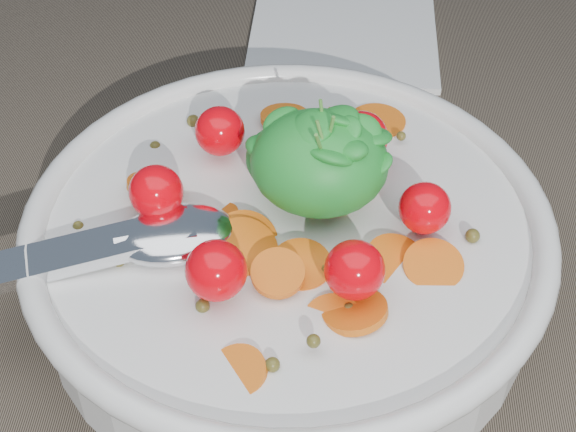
{
  "coord_description": "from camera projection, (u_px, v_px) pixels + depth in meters",
  "views": [
    {
      "loc": [
        0.04,
        -0.33,
        0.39
      ],
      "look_at": [
        0.02,
        0.01,
        0.06
      ],
      "focal_mm": 55.0,
      "sensor_mm": 36.0,
      "label": 1
    }
  ],
  "objects": [
    {
      "name": "ground",
      "position": [
        252.0,
        296.0,
        0.51
      ],
      "size": [
        6.0,
        6.0,
        0.0
      ],
      "primitive_type": "plane",
      "color": "brown",
      "rests_on": "ground"
    },
    {
      "name": "bowl",
      "position": [
        288.0,
        245.0,
        0.49
      ],
      "size": [
        0.31,
        0.29,
        0.12
      ],
      "color": "silver",
      "rests_on": "ground"
    },
    {
      "name": "napkin",
      "position": [
        343.0,
        40.0,
        0.7
      ],
      "size": [
        0.15,
        0.13,
        0.01
      ],
      "primitive_type": "cube",
      "rotation": [
        0.0,
        0.0,
        -0.01
      ],
      "color": "white",
      "rests_on": "ground"
    }
  ]
}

